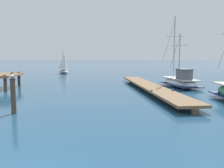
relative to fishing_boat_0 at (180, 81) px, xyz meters
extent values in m
cube|color=brown|center=(-3.47, -2.26, -0.20)|extent=(3.10, 17.58, 0.16)
cylinder|color=#4C3D2D|center=(-2.82, -10.98, -0.42)|extent=(0.36, 0.36, 0.29)
cylinder|color=#4C3D2D|center=(-3.25, -5.16, -0.42)|extent=(0.36, 0.36, 0.29)
cylinder|color=#4C3D2D|center=(-3.69, 0.65, -0.42)|extent=(0.36, 0.36, 0.29)
cylinder|color=#4C3D2D|center=(-4.12, 6.47, -0.42)|extent=(0.36, 0.36, 0.29)
cube|color=#333338|center=(-4.01, -5.80, -0.08)|extent=(0.13, 0.21, 0.08)
cube|color=#333338|center=(-2.41, -5.69, -0.08)|extent=(0.13, 0.21, 0.08)
ellipsoid|color=silver|center=(-0.01, 0.08, -0.15)|extent=(2.77, 5.79, 0.84)
cube|color=#B2AD9E|center=(-0.01, 0.08, 0.23)|extent=(2.46, 5.20, 0.08)
cube|color=#19234C|center=(-0.01, 0.08, -0.34)|extent=(2.78, 5.68, 0.08)
cube|color=#565B66|center=(0.10, -0.74, 0.72)|extent=(1.19, 1.60, 0.90)
cube|color=#3D3D42|center=(0.10, -0.74, 1.20)|extent=(1.29, 1.73, 0.06)
cylinder|color=#B2ADA3|center=(-0.05, 0.36, 2.44)|extent=(0.11, 0.11, 4.34)
cylinder|color=#B2ADA3|center=(-0.05, 0.36, 3.50)|extent=(1.81, 0.31, 0.06)
cylinder|color=#333338|center=(-0.21, 1.52, 2.66)|extent=(0.34, 2.24, 3.22)
cylinder|color=#B2ADA3|center=(-0.22, 1.60, 3.38)|extent=(0.11, 0.11, 6.21)
cylinder|color=#B2ADA3|center=(-0.22, 1.60, 4.45)|extent=(1.81, 0.31, 0.06)
cylinder|color=#333338|center=(-0.45, 3.26, 3.69)|extent=(0.47, 3.20, 4.59)
cylinder|color=#4C3D2D|center=(-15.85, -2.57, 0.14)|extent=(0.28, 0.28, 1.41)
cylinder|color=#4C3D2D|center=(-16.14, 1.43, 0.14)|extent=(0.28, 0.28, 1.42)
cylinder|color=#4C3D2D|center=(-15.99, -0.57, 0.18)|extent=(0.28, 0.28, 1.49)
cylinder|color=#4C3D2D|center=(-12.13, -10.47, 0.35)|extent=(0.26, 0.26, 1.83)
cylinder|color=#28282D|center=(-12.13, -10.47, 1.23)|extent=(0.30, 0.30, 0.06)
cylinder|color=gold|center=(-12.16, -10.47, 1.29)|extent=(0.01, 0.01, 0.07)
cylinder|color=gold|center=(-12.11, -10.47, 1.29)|extent=(0.01, 0.01, 0.07)
ellipsoid|color=white|center=(-12.13, -10.47, 1.40)|extent=(0.13, 0.28, 0.13)
ellipsoid|color=silver|center=(-12.19, -10.49, 1.41)|extent=(0.04, 0.24, 0.09)
ellipsoid|color=#383838|center=(-12.19, -10.60, 1.40)|extent=(0.03, 0.07, 0.04)
ellipsoid|color=silver|center=(-12.08, -10.49, 1.41)|extent=(0.04, 0.24, 0.09)
ellipsoid|color=#383838|center=(-12.09, -10.60, 1.40)|extent=(0.03, 0.07, 0.04)
cone|color=white|center=(-12.14, -10.62, 1.40)|extent=(0.07, 0.08, 0.07)
sphere|color=white|center=(-12.13, -10.35, 1.48)|extent=(0.08, 0.08, 0.08)
cone|color=gold|center=(-12.13, -10.30, 1.48)|extent=(0.03, 0.05, 0.02)
ellipsoid|color=silver|center=(-14.76, 19.24, -0.27)|extent=(2.71, 3.36, 0.60)
cylinder|color=#B2ADA3|center=(-14.82, 19.32, 1.80)|extent=(0.08, 0.08, 3.54)
cone|color=silver|center=(-14.63, 19.03, 1.62)|extent=(2.53, 2.44, 3.16)
camera|label=1|loc=(-7.43, -22.47, 2.36)|focal=37.38mm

